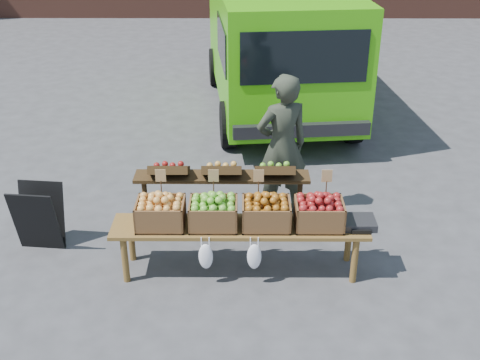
# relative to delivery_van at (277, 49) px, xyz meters

# --- Properties ---
(ground) EXTENTS (80.00, 80.00, 0.00)m
(ground) POSITION_rel_delivery_van_xyz_m (-1.58, -5.28, -1.13)
(ground) COLOR #3F3F41
(delivery_van) EXTENTS (2.81, 5.24, 2.25)m
(delivery_van) POSITION_rel_delivery_van_xyz_m (0.00, 0.00, 0.00)
(delivery_van) COLOR #3FB10C
(delivery_van) RESTS_ON ground
(vendor) EXTENTS (0.77, 0.64, 1.82)m
(vendor) POSITION_rel_delivery_van_xyz_m (-0.12, -3.73, -0.22)
(vendor) COLOR #2B3125
(vendor) RESTS_ON ground
(chalkboard_sign) EXTENTS (0.55, 0.34, 0.79)m
(chalkboard_sign) POSITION_rel_delivery_van_xyz_m (-2.91, -4.57, -0.73)
(chalkboard_sign) COLOR black
(chalkboard_sign) RESTS_ON ground
(back_table) EXTENTS (2.10, 0.44, 1.04)m
(back_table) POSITION_rel_delivery_van_xyz_m (-0.84, -4.29, -0.61)
(back_table) COLOR #31210F
(back_table) RESTS_ON ground
(display_bench) EXTENTS (2.70, 0.56, 0.57)m
(display_bench) POSITION_rel_delivery_van_xyz_m (-0.63, -5.01, -0.84)
(display_bench) COLOR brown
(display_bench) RESTS_ON ground
(crate_golden_apples) EXTENTS (0.50, 0.40, 0.28)m
(crate_golden_apples) POSITION_rel_delivery_van_xyz_m (-1.46, -5.01, -0.42)
(crate_golden_apples) COLOR gold
(crate_golden_apples) RESTS_ON display_bench
(crate_russet_pears) EXTENTS (0.50, 0.40, 0.28)m
(crate_russet_pears) POSITION_rel_delivery_van_xyz_m (-0.91, -5.01, -0.42)
(crate_russet_pears) COLOR #639732
(crate_russet_pears) RESTS_ON display_bench
(crate_red_apples) EXTENTS (0.50, 0.40, 0.28)m
(crate_red_apples) POSITION_rel_delivery_van_xyz_m (-0.36, -5.01, -0.42)
(crate_red_apples) COLOR #A36011
(crate_red_apples) RESTS_ON display_bench
(crate_green_apples) EXTENTS (0.50, 0.40, 0.28)m
(crate_green_apples) POSITION_rel_delivery_van_xyz_m (0.19, -5.01, -0.42)
(crate_green_apples) COLOR maroon
(crate_green_apples) RESTS_ON display_bench
(weighing_scale) EXTENTS (0.34, 0.30, 0.08)m
(weighing_scale) POSITION_rel_delivery_van_xyz_m (0.62, -5.01, -0.52)
(weighing_scale) COLOR black
(weighing_scale) RESTS_ON display_bench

